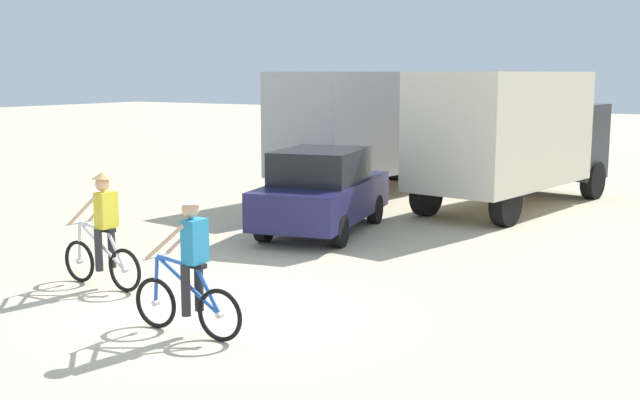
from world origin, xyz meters
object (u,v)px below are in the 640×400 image
Objects in this scene: cyclist_orange_shirt at (103,234)px; cyclist_cowboy_hat at (189,271)px; sedan_parked at (322,191)px; box_truck_cream_rv at (513,133)px; box_truck_grey_hauler at (372,126)px.

cyclist_orange_shirt is 1.00× the size of cyclist_cowboy_hat.
cyclist_cowboy_hat is at bearing -72.89° from sedan_parked.
box_truck_cream_rv is at bearing 88.13° from cyclist_cowboy_hat.
cyclist_orange_shirt is at bearing -96.71° from sedan_parked.
box_truck_grey_hauler is at bearing 107.45° from sedan_parked.
cyclist_orange_shirt and cyclist_cowboy_hat have the same top height.
box_truck_cream_rv is 5.70m from sedan_parked.
sedan_parked is at bearing -72.55° from box_truck_grey_hauler.
cyclist_cowboy_hat is at bearing -21.77° from cyclist_orange_shirt.
cyclist_orange_shirt reaches higher than sedan_parked.
cyclist_cowboy_hat is (3.73, -12.01, -1.03)m from box_truck_grey_hauler.
box_truck_grey_hauler is 1.00× the size of box_truck_cream_rv.
box_truck_grey_hauler is 1.56× the size of sedan_parked.
box_truck_grey_hauler reaches higher than cyclist_cowboy_hat.
box_truck_cream_rv is (4.11, -0.38, 0.00)m from box_truck_grey_hauler.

